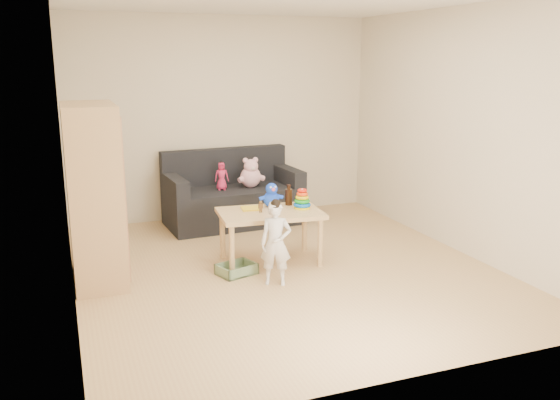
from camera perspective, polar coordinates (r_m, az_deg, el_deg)
name	(u,v)px	position (r m, az deg, el deg)	size (l,w,h in m)	color
room	(284,140)	(5.69, 0.42, 5.78)	(4.50, 4.50, 4.50)	tan
wardrobe	(94,194)	(5.75, -17.47, 0.52)	(0.46, 0.93, 1.67)	tan
sofa	(234,206)	(7.55, -4.50, -0.57)	(1.67, 0.83, 0.47)	black
play_table	(270,237)	(6.11, -0.94, -3.57)	(1.04, 0.65, 0.55)	#E4B27D
storage_bin	(237,269)	(5.85, -4.20, -6.64)	(0.35, 0.26, 0.11)	gray
toddler	(276,244)	(5.49, -0.41, -4.29)	(0.29, 0.19, 0.77)	silver
pink_bear	(251,175)	(7.50, -2.85, 2.45)	(0.28, 0.24, 0.32)	#FFBBD0
doll	(222,176)	(7.36, -5.64, 2.27)	(0.17, 0.12, 0.34)	#DF295C
ring_stacker	(302,201)	(6.13, 2.14, -0.06)	(0.18, 0.18, 0.21)	#FFED0D
brown_bottle	(289,196)	(6.26, 0.85, 0.35)	(0.08, 0.08, 0.22)	black
blue_plush	(271,194)	(6.19, -0.85, 0.53)	(0.21, 0.17, 0.26)	blue
wooden_figure	(261,207)	(5.97, -1.87, -0.65)	(0.05, 0.04, 0.12)	brown
yellow_book	(251,208)	(6.12, -2.82, -0.81)	(0.19, 0.19, 0.01)	yellow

